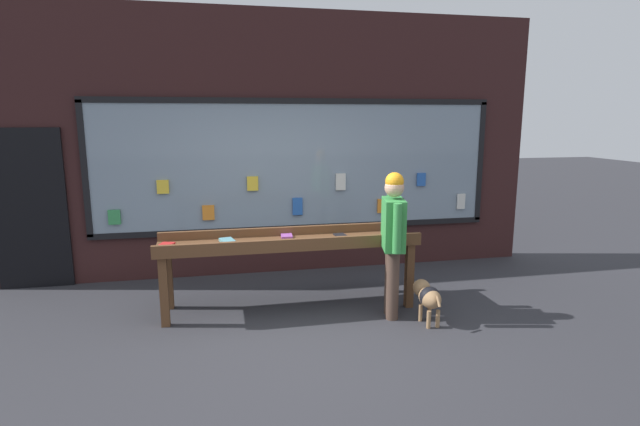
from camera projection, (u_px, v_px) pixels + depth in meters
ground_plane at (302, 338)px, 5.11m from camera, size 40.00×40.00×0.00m
shopfront_facade at (271, 147)px, 7.06m from camera, size 7.73×0.29×3.68m
display_table_main at (289, 247)px, 5.80m from camera, size 2.99×0.69×0.91m
person_browsing at (393, 234)px, 5.50m from camera, size 0.31×0.64×1.64m
small_dog at (428, 296)px, 5.44m from camera, size 0.24×0.55×0.44m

